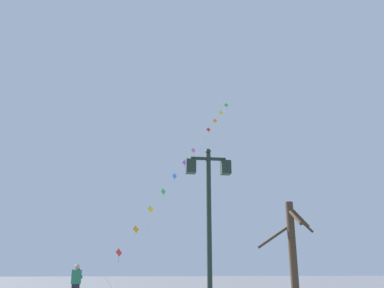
# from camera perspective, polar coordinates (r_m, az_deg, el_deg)

# --- Properties ---
(twin_lantern_lamp_post) EXTENTS (1.31, 0.28, 4.88)m
(twin_lantern_lamp_post) POSITION_cam_1_polar(r_m,az_deg,el_deg) (11.37, 2.42, -7.96)
(twin_lantern_lamp_post) COLOR #1E2D23
(twin_lantern_lamp_post) RESTS_ON ground_plane
(kite_train) EXTENTS (10.92, 15.96, 17.58)m
(kite_train) POSITION_cam_1_polar(r_m,az_deg,el_deg) (29.84, -1.10, -2.71)
(kite_train) COLOR brown
(kite_train) RESTS_ON ground_plane
(kite_flyer) EXTENTS (0.46, 0.60, 1.71)m
(kite_flyer) POSITION_cam_1_polar(r_m,az_deg,el_deg) (19.10, -16.34, -18.67)
(kite_flyer) COLOR #1E1E2D
(kite_flyer) RESTS_ON ground_plane
(bare_tree) EXTENTS (2.06, 2.00, 3.91)m
(bare_tree) POSITION_cam_1_polar(r_m,az_deg,el_deg) (15.30, 14.29, -14.57)
(bare_tree) COLOR #423323
(bare_tree) RESTS_ON ground_plane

